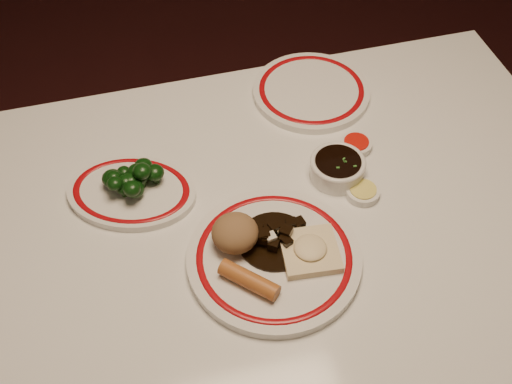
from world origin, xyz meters
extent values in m
cube|color=white|center=(0.00, 0.00, 0.73)|extent=(1.20, 0.90, 0.04)
cylinder|color=black|center=(-0.54, 0.39, 0.35)|extent=(0.06, 0.06, 0.71)
cylinder|color=black|center=(0.54, 0.39, 0.35)|extent=(0.06, 0.06, 0.71)
cylinder|color=white|center=(-0.06, -0.07, 0.76)|extent=(0.37, 0.37, 0.02)
torus|color=#97070C|center=(-0.06, -0.07, 0.77)|extent=(0.32, 0.32, 0.00)
ellipsoid|color=olive|center=(-0.11, -0.03, 0.80)|extent=(0.08, 0.08, 0.06)
cylinder|color=#B4662C|center=(-0.11, -0.12, 0.78)|extent=(0.09, 0.10, 0.03)
cube|color=beige|center=(0.00, -0.08, 0.78)|extent=(0.10, 0.10, 0.02)
ellipsoid|color=beige|center=(0.00, -0.08, 0.79)|extent=(0.06, 0.06, 0.02)
cylinder|color=black|center=(-0.05, -0.04, 0.77)|extent=(0.13, 0.13, 0.00)
cube|color=black|center=(0.00, -0.02, 0.78)|extent=(0.02, 0.02, 0.02)
cube|color=black|center=(-0.06, -0.04, 0.78)|extent=(0.03, 0.03, 0.02)
cube|color=black|center=(-0.04, -0.02, 0.78)|extent=(0.02, 0.02, 0.02)
cube|color=black|center=(-0.06, -0.05, 0.79)|extent=(0.02, 0.02, 0.01)
cube|color=black|center=(-0.05, -0.06, 0.78)|extent=(0.02, 0.02, 0.02)
cube|color=black|center=(-0.07, -0.04, 0.79)|extent=(0.02, 0.02, 0.02)
cube|color=black|center=(-0.07, -0.04, 0.79)|extent=(0.03, 0.03, 0.02)
cube|color=black|center=(-0.01, -0.02, 0.78)|extent=(0.02, 0.02, 0.02)
cube|color=black|center=(-0.07, -0.02, 0.78)|extent=(0.03, 0.03, 0.02)
cube|color=black|center=(-0.05, -0.02, 0.78)|extent=(0.02, 0.02, 0.02)
cube|color=black|center=(-0.03, -0.05, 0.79)|extent=(0.02, 0.02, 0.02)
cube|color=black|center=(-0.03, -0.06, 0.79)|extent=(0.02, 0.02, 0.02)
cube|color=black|center=(-0.03, -0.04, 0.79)|extent=(0.03, 0.03, 0.02)
cube|color=beige|center=(-0.06, -0.05, 0.79)|extent=(0.02, 0.02, 0.01)
cube|color=beige|center=(-0.03, -0.05, 0.78)|extent=(0.02, 0.02, 0.01)
torus|color=#97070C|center=(-0.27, 0.14, 0.77)|extent=(0.28, 0.28, 0.00)
cylinder|color=#23471C|center=(-0.28, 0.14, 0.77)|extent=(0.01, 0.01, 0.01)
ellipsoid|color=black|center=(-0.28, 0.14, 0.78)|extent=(0.03, 0.03, 0.02)
cylinder|color=#23471C|center=(-0.22, 0.15, 0.77)|extent=(0.01, 0.01, 0.01)
ellipsoid|color=black|center=(-0.22, 0.15, 0.79)|extent=(0.04, 0.04, 0.03)
cylinder|color=#23471C|center=(-0.26, 0.16, 0.77)|extent=(0.01, 0.01, 0.01)
ellipsoid|color=black|center=(-0.26, 0.16, 0.79)|extent=(0.03, 0.03, 0.02)
cylinder|color=#23471C|center=(-0.27, 0.15, 0.77)|extent=(0.01, 0.01, 0.01)
ellipsoid|color=black|center=(-0.27, 0.15, 0.78)|extent=(0.04, 0.04, 0.03)
cylinder|color=#23471C|center=(-0.30, 0.16, 0.77)|extent=(0.01, 0.01, 0.01)
ellipsoid|color=black|center=(-0.30, 0.16, 0.79)|extent=(0.04, 0.04, 0.03)
cylinder|color=#23471C|center=(-0.25, 0.15, 0.77)|extent=(0.01, 0.01, 0.02)
ellipsoid|color=black|center=(-0.25, 0.15, 0.79)|extent=(0.03, 0.03, 0.02)
cylinder|color=#23471C|center=(-0.27, 0.13, 0.77)|extent=(0.01, 0.01, 0.01)
ellipsoid|color=black|center=(-0.27, 0.13, 0.78)|extent=(0.04, 0.04, 0.03)
cylinder|color=#23471C|center=(-0.24, 0.18, 0.77)|extent=(0.01, 0.01, 0.01)
ellipsoid|color=black|center=(-0.24, 0.18, 0.79)|extent=(0.04, 0.04, 0.03)
cylinder|color=#23471C|center=(-0.28, 0.15, 0.77)|extent=(0.01, 0.01, 0.01)
ellipsoid|color=black|center=(-0.28, 0.15, 0.79)|extent=(0.03, 0.03, 0.02)
cylinder|color=#23471C|center=(-0.25, 0.16, 0.77)|extent=(0.01, 0.01, 0.01)
ellipsoid|color=black|center=(-0.25, 0.16, 0.79)|extent=(0.04, 0.04, 0.03)
cylinder|color=#23471C|center=(-0.28, 0.14, 0.77)|extent=(0.01, 0.01, 0.01)
ellipsoid|color=black|center=(-0.28, 0.14, 0.79)|extent=(0.03, 0.03, 0.02)
cylinder|color=#23471C|center=(-0.28, 0.18, 0.77)|extent=(0.01, 0.01, 0.01)
ellipsoid|color=black|center=(-0.28, 0.18, 0.78)|extent=(0.03, 0.03, 0.02)
cylinder|color=#23471C|center=(-0.25, 0.16, 0.77)|extent=(0.01, 0.01, 0.01)
ellipsoid|color=black|center=(-0.25, 0.16, 0.78)|extent=(0.03, 0.03, 0.03)
cylinder|color=#23471C|center=(-0.25, 0.15, 0.77)|extent=(0.01, 0.01, 0.01)
ellipsoid|color=black|center=(-0.25, 0.15, 0.78)|extent=(0.03, 0.03, 0.02)
cylinder|color=#23471C|center=(-0.29, 0.13, 0.77)|extent=(0.01, 0.01, 0.01)
ellipsoid|color=black|center=(-0.29, 0.13, 0.78)|extent=(0.03, 0.03, 0.02)
ellipsoid|color=black|center=(-0.30, 0.16, 0.80)|extent=(0.03, 0.03, 0.02)
ellipsoid|color=black|center=(-0.25, 0.15, 0.80)|extent=(0.03, 0.03, 0.03)
ellipsoid|color=black|center=(-0.27, 0.11, 0.80)|extent=(0.03, 0.03, 0.03)
ellipsoid|color=black|center=(-0.30, 0.13, 0.80)|extent=(0.03, 0.03, 0.02)
cylinder|color=white|center=(0.12, 0.09, 0.77)|extent=(0.10, 0.10, 0.04)
cylinder|color=black|center=(0.12, 0.09, 0.79)|extent=(0.09, 0.09, 0.00)
cylinder|color=white|center=(0.18, 0.15, 0.76)|extent=(0.06, 0.06, 0.02)
cylinder|color=red|center=(0.18, 0.15, 0.77)|extent=(0.05, 0.05, 0.00)
cylinder|color=white|center=(0.15, 0.03, 0.76)|extent=(0.06, 0.06, 0.02)
cylinder|color=#DCCE5A|center=(0.15, 0.03, 0.77)|extent=(0.05, 0.05, 0.00)
cylinder|color=white|center=(0.14, 0.33, 0.76)|extent=(0.33, 0.33, 0.02)
torus|color=#97070C|center=(0.14, 0.33, 0.77)|extent=(0.28, 0.28, 0.00)
camera|label=1|loc=(-0.25, -0.67, 1.68)|focal=45.00mm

